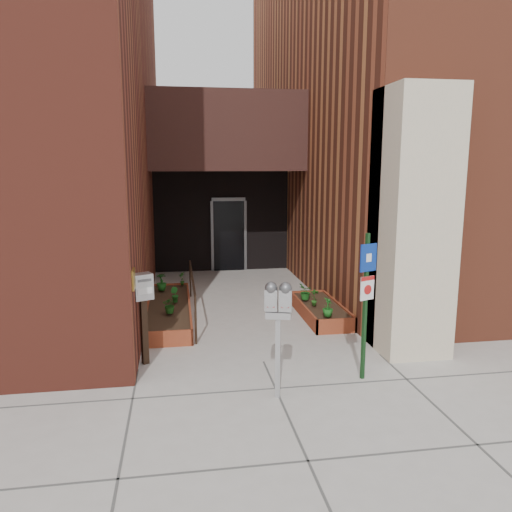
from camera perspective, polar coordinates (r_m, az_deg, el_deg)
name	(u,v)px	position (r m, az deg, el deg)	size (l,w,h in m)	color
ground	(264,362)	(8.30, 0.87, -12.00)	(80.00, 80.00, 0.00)	#9E9991
architecture	(215,98)	(14.61, -4.71, 17.52)	(20.00, 14.60, 10.00)	maroon
planter_left	(169,311)	(10.70, -9.93, -6.21)	(0.90, 3.60, 0.30)	maroon
planter_right	(320,311)	(10.63, 7.38, -6.24)	(0.80, 2.20, 0.30)	maroon
handrail	(192,282)	(10.49, -7.30, -2.99)	(0.04, 3.34, 0.90)	black
parking_meter	(278,309)	(6.72, 2.55, -6.04)	(0.38, 0.22, 1.63)	#A5A4A7
sign_post	(366,291)	(7.43, 12.49, -3.94)	(0.28, 0.13, 2.20)	#133616
payment_dropbox	(143,299)	(8.09, -12.79, -4.84)	(0.36, 0.32, 1.48)	black
shrub_left_a	(170,305)	(9.93, -9.79, -5.51)	(0.30, 0.30, 0.33)	#1D5719
shrub_left_b	(174,295)	(10.69, -9.30, -4.38)	(0.18, 0.18, 0.32)	#1B5F1C
shrub_left_c	(161,282)	(11.71, -10.75, -2.91)	(0.23, 0.23, 0.40)	#1A5B1A
shrub_left_d	(182,278)	(12.16, -8.47, -2.55)	(0.17, 0.17, 0.32)	#1E5217
shrub_right_a	(328,307)	(9.67, 8.21, -5.80)	(0.20, 0.20, 0.36)	#195A1A
shrub_right_b	(315,297)	(10.34, 6.71, -4.69)	(0.19, 0.19, 0.36)	#245F1B
shrub_right_c	(306,292)	(10.77, 5.70, -4.08)	(0.32, 0.32, 0.36)	#185618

